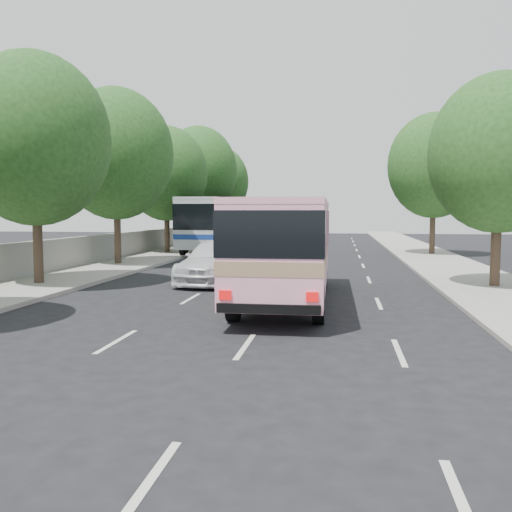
% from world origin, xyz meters
% --- Properties ---
extents(ground, '(120.00, 120.00, 0.00)m').
position_xyz_m(ground, '(0.00, 0.00, 0.00)').
color(ground, black).
rests_on(ground, ground).
extents(sidewalk_left, '(4.00, 90.00, 0.15)m').
position_xyz_m(sidewalk_left, '(-8.50, 20.00, 0.07)').
color(sidewalk_left, '#9E998E').
rests_on(sidewalk_left, ground).
extents(sidewalk_right, '(4.00, 90.00, 0.12)m').
position_xyz_m(sidewalk_right, '(8.50, 20.00, 0.06)').
color(sidewalk_right, '#9E998E').
rests_on(sidewalk_right, ground).
extents(low_wall, '(0.30, 90.00, 1.50)m').
position_xyz_m(low_wall, '(-10.30, 20.00, 0.90)').
color(low_wall, '#9E998E').
rests_on(low_wall, sidewalk_left).
extents(tree_left_b, '(5.70, 5.70, 8.88)m').
position_xyz_m(tree_left_b, '(-8.42, 5.94, 5.82)').
color(tree_left_b, '#38281E').
rests_on(tree_left_b, ground).
extents(tree_left_c, '(6.00, 6.00, 9.35)m').
position_xyz_m(tree_left_c, '(-8.62, 13.94, 6.12)').
color(tree_left_c, '#38281E').
rests_on(tree_left_c, ground).
extents(tree_left_d, '(5.52, 5.52, 8.60)m').
position_xyz_m(tree_left_d, '(-8.52, 21.94, 5.63)').
color(tree_left_d, '#38281E').
rests_on(tree_left_d, ground).
extents(tree_left_e, '(6.30, 6.30, 9.82)m').
position_xyz_m(tree_left_e, '(-8.42, 29.94, 6.43)').
color(tree_left_e, '#38281E').
rests_on(tree_left_e, ground).
extents(tree_left_f, '(5.88, 5.88, 9.16)m').
position_xyz_m(tree_left_f, '(-8.62, 37.94, 6.00)').
color(tree_left_f, '#38281E').
rests_on(tree_left_f, ground).
extents(tree_right_near, '(5.10, 5.10, 7.95)m').
position_xyz_m(tree_right_near, '(8.78, 7.94, 5.20)').
color(tree_right_near, '#38281E').
rests_on(tree_right_near, ground).
extents(tree_right_far, '(6.00, 6.00, 9.35)m').
position_xyz_m(tree_right_far, '(9.08, 23.94, 6.12)').
color(tree_right_far, '#38281E').
rests_on(tree_right_far, ground).
extents(pink_bus, '(2.69, 10.10, 3.21)m').
position_xyz_m(pink_bus, '(1.30, 4.00, 2.00)').
color(pink_bus, '#FAA1BE').
rests_on(pink_bus, ground).
extents(pink_taxi, '(1.72, 4.22, 1.43)m').
position_xyz_m(pink_taxi, '(1.00, 5.31, 0.72)').
color(pink_taxi, '#E71495').
rests_on(pink_taxi, ground).
extents(white_pickup, '(2.62, 5.83, 1.66)m').
position_xyz_m(white_pickup, '(-2.00, 8.38, 0.83)').
color(white_pickup, silver).
rests_on(white_pickup, ground).
extents(tour_coach_front, '(3.13, 12.71, 3.78)m').
position_xyz_m(tour_coach_front, '(-5.85, 24.58, 2.27)').
color(tour_coach_front, silver).
rests_on(tour_coach_front, ground).
extents(tour_coach_rear, '(3.26, 12.13, 3.59)m').
position_xyz_m(tour_coach_rear, '(-4.50, 31.97, 2.16)').
color(tour_coach_rear, silver).
rests_on(tour_coach_rear, ground).
extents(taxi_roof_sign, '(0.55, 0.18, 0.18)m').
position_xyz_m(taxi_roof_sign, '(1.00, 5.31, 1.52)').
color(taxi_roof_sign, silver).
rests_on(taxi_roof_sign, pink_taxi).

